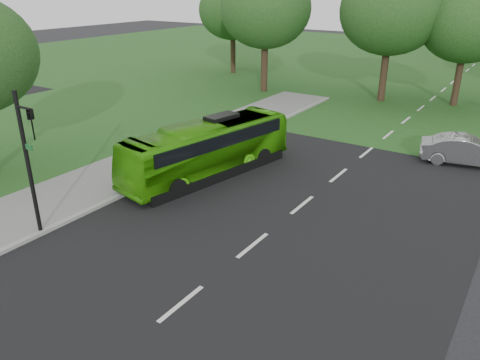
{
  "coord_description": "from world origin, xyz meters",
  "views": [
    {
      "loc": [
        7.71,
        -10.49,
        8.81
      ],
      "look_at": [
        -1.67,
        3.69,
        1.6
      ],
      "focal_mm": 35.0,
      "sensor_mm": 36.0,
      "label": 1
    }
  ],
  "objects": [
    {
      "name": "ground",
      "position": [
        0.0,
        0.0,
        0.0
      ],
      "size": [
        160.0,
        160.0,
        0.0
      ],
      "primitive_type": "plane",
      "color": "black",
      "rests_on": "ground"
    },
    {
      "name": "street_surfaces",
      "position": [
        -0.38,
        22.75,
        0.03
      ],
      "size": [
        120.0,
        120.0,
        0.15
      ],
      "color": "black",
      "rests_on": "ground"
    },
    {
      "name": "tree_park_a",
      "position": [
        -13.04,
        24.69,
        6.79
      ],
      "size": [
        7.53,
        7.53,
        10.0
      ],
      "color": "black",
      "rests_on": "ground"
    },
    {
      "name": "tree_park_b",
      "position": [
        -3.35,
        26.84,
        6.82
      ],
      "size": [
        7.71,
        7.71,
        10.11
      ],
      "color": "black",
      "rests_on": "ground"
    },
    {
      "name": "tree_park_c",
      "position": [
        1.86,
        28.38,
        6.08
      ],
      "size": [
        6.75,
        6.75,
        8.97
      ],
      "color": "black",
      "rests_on": "ground"
    },
    {
      "name": "tree_park_f",
      "position": [
        -20.39,
        30.69,
        6.23
      ],
      "size": [
        6.86,
        6.86,
        9.16
      ],
      "color": "black",
      "rests_on": "ground"
    },
    {
      "name": "bus",
      "position": [
        -5.5,
        6.65,
        1.32
      ],
      "size": [
        4.0,
        9.76,
        2.65
      ],
      "primitive_type": "imported",
      "rotation": [
        0.0,
        0.0,
        -0.19
      ],
      "color": "#40AC0F",
      "rests_on": "ground"
    },
    {
      "name": "sedan",
      "position": [
        4.88,
        15.15,
        0.74
      ],
      "size": [
        4.75,
        2.56,
        1.49
      ],
      "primitive_type": "imported",
      "rotation": [
        0.0,
        0.0,
        1.8
      ],
      "color": "#97979C",
      "rests_on": "ground"
    },
    {
      "name": "traffic_light",
      "position": [
        -7.03,
        -1.67,
        3.22
      ],
      "size": [
        0.89,
        0.26,
        5.48
      ],
      "rotation": [
        0.0,
        0.0,
        0.3
      ],
      "color": "black",
      "rests_on": "ground"
    }
  ]
}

